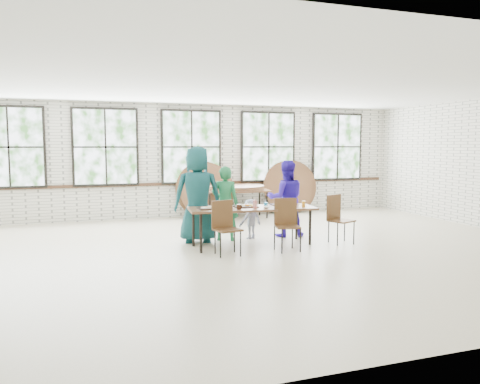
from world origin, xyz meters
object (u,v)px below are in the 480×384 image
object	(u,v)px
dining_table	(252,210)
storage_table	(236,192)
chair_near_left	(225,223)
chair_near_right	(286,220)

from	to	relation	value
dining_table	storage_table	xyz separation A→B (m)	(0.76, 3.33, -0.00)
dining_table	storage_table	size ratio (longest dim) A/B	1.34
chair_near_left	chair_near_right	distance (m)	1.17
chair_near_left	dining_table	bearing A→B (deg)	23.79
dining_table	chair_near_right	xyz separation A→B (m)	(0.47, -0.54, -0.13)
chair_near_right	storage_table	distance (m)	3.89
chair_near_right	storage_table	world-z (taller)	chair_near_right
chair_near_left	chair_near_right	bearing A→B (deg)	-13.94
chair_near_left	storage_table	bearing A→B (deg)	56.55
chair_near_left	storage_table	distance (m)	4.12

